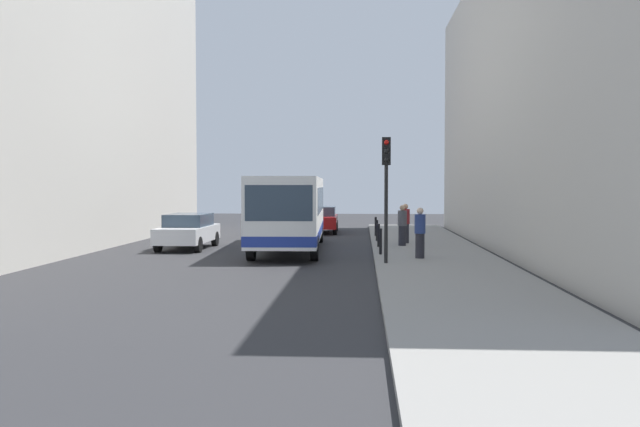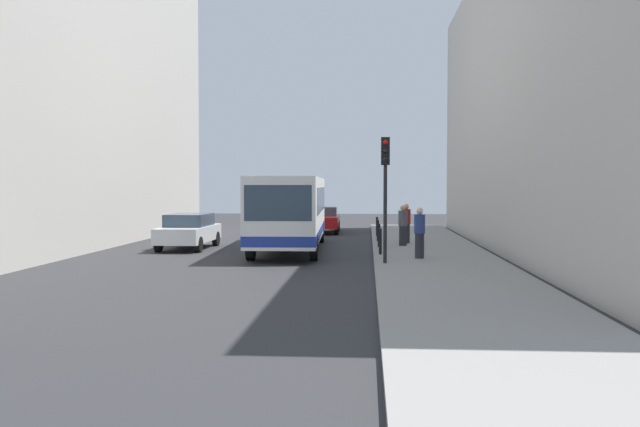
# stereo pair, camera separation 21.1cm
# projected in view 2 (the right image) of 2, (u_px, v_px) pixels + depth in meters

# --- Properties ---
(ground_plane) EXTENTS (80.00, 80.00, 0.00)m
(ground_plane) POSITION_uv_depth(u_px,v_px,m) (283.00, 261.00, 24.17)
(ground_plane) COLOR #2D2D30
(sidewalk) EXTENTS (4.40, 40.00, 0.15)m
(sidewalk) POSITION_uv_depth(u_px,v_px,m) (437.00, 260.00, 23.79)
(sidewalk) COLOR gray
(sidewalk) RESTS_ON ground
(building_left) EXTENTS (7.00, 32.00, 17.88)m
(building_left) POSITION_uv_depth(u_px,v_px,m) (22.00, 36.00, 28.58)
(building_left) COLOR #BCB7AD
(building_left) RESTS_ON ground
(building_right) EXTENTS (7.00, 32.00, 12.59)m
(building_right) POSITION_uv_depth(u_px,v_px,m) (583.00, 94.00, 27.09)
(building_right) COLOR #BCB7AD
(building_right) RESTS_ON ground
(bus) EXTENTS (2.92, 11.10, 3.00)m
(bus) POSITION_uv_depth(u_px,v_px,m) (291.00, 209.00, 28.27)
(bus) COLOR white
(bus) RESTS_ON ground
(car_beside_bus) EXTENTS (1.90, 4.42, 1.48)m
(car_beside_bus) POSITION_uv_depth(u_px,v_px,m) (189.00, 230.00, 28.87)
(car_beside_bus) COLOR silver
(car_beside_bus) RESTS_ON ground
(car_behind_bus) EXTENTS (1.93, 4.43, 1.48)m
(car_behind_bus) POSITION_uv_depth(u_px,v_px,m) (323.00, 219.00, 38.60)
(car_behind_bus) COLOR maroon
(car_behind_bus) RESTS_ON ground
(traffic_light) EXTENTS (0.28, 0.33, 4.10)m
(traffic_light) POSITION_uv_depth(u_px,v_px,m) (385.00, 176.00, 22.18)
(traffic_light) COLOR black
(traffic_light) RESTS_ON sidewalk
(bollard_near) EXTENTS (0.11, 0.11, 0.95)m
(bollard_near) POSITION_uv_depth(u_px,v_px,m) (380.00, 241.00, 25.07)
(bollard_near) COLOR black
(bollard_near) RESTS_ON sidewalk
(bollard_mid) EXTENTS (0.11, 0.11, 0.95)m
(bollard_mid) POSITION_uv_depth(u_px,v_px,m) (379.00, 235.00, 28.09)
(bollard_mid) COLOR black
(bollard_mid) RESTS_ON sidewalk
(bollard_far) EXTENTS (0.11, 0.11, 0.95)m
(bollard_far) POSITION_uv_depth(u_px,v_px,m) (378.00, 230.00, 31.11)
(bollard_far) COLOR black
(bollard_far) RESTS_ON sidewalk
(bollard_farthest) EXTENTS (0.11, 0.11, 0.95)m
(bollard_farthest) POSITION_uv_depth(u_px,v_px,m) (377.00, 226.00, 34.14)
(bollard_farthest) COLOR black
(bollard_farthest) RESTS_ON sidewalk
(pedestrian_near_signal) EXTENTS (0.38, 0.38, 1.77)m
(pedestrian_near_signal) POSITION_uv_depth(u_px,v_px,m) (420.00, 233.00, 23.74)
(pedestrian_near_signal) COLOR #26262D
(pedestrian_near_signal) RESTS_ON sidewalk
(pedestrian_mid_sidewalk) EXTENTS (0.38, 0.38, 1.71)m
(pedestrian_mid_sidewalk) POSITION_uv_depth(u_px,v_px,m) (403.00, 225.00, 28.61)
(pedestrian_mid_sidewalk) COLOR #26262D
(pedestrian_mid_sidewalk) RESTS_ON sidewalk
(pedestrian_far_sidewalk) EXTENTS (0.38, 0.38, 1.73)m
(pedestrian_far_sidewalk) POSITION_uv_depth(u_px,v_px,m) (406.00, 223.00, 29.95)
(pedestrian_far_sidewalk) COLOR #26262D
(pedestrian_far_sidewalk) RESTS_ON sidewalk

